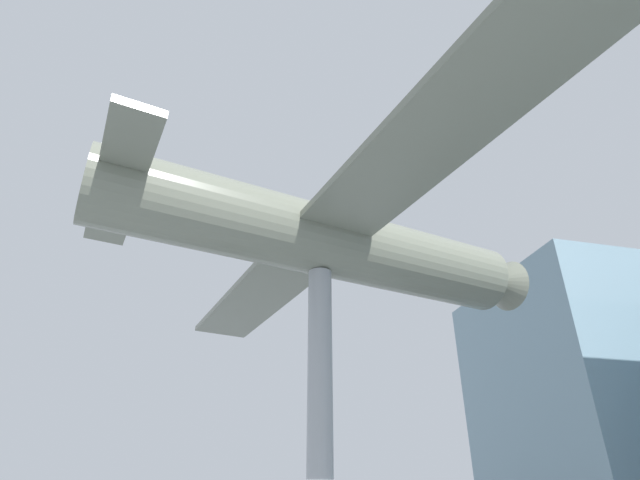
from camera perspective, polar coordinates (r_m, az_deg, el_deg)
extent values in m
cube|color=#383A3F|center=(28.12, 31.93, -4.82)|extent=(0.36, 13.76, 0.60)
cylinder|color=#999EA3|center=(11.82, 0.00, -20.08)|extent=(0.59, 0.59, 7.32)
cylinder|color=slate|center=(13.28, 0.00, 0.00)|extent=(4.65, 11.78, 1.89)
cube|color=slate|center=(13.28, 0.00, 0.00)|extent=(17.79, 6.29, 0.18)
cube|color=slate|center=(12.23, -22.05, 5.78)|extent=(5.78, 2.35, 0.18)
cube|color=slate|center=(12.83, -21.18, 9.77)|extent=(0.44, 1.11, 2.05)
cone|color=slate|center=(16.86, 19.62, -4.65)|extent=(1.80, 1.37, 1.61)
sphere|color=black|center=(17.34, 21.22, -5.02)|extent=(0.44, 0.44, 0.44)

